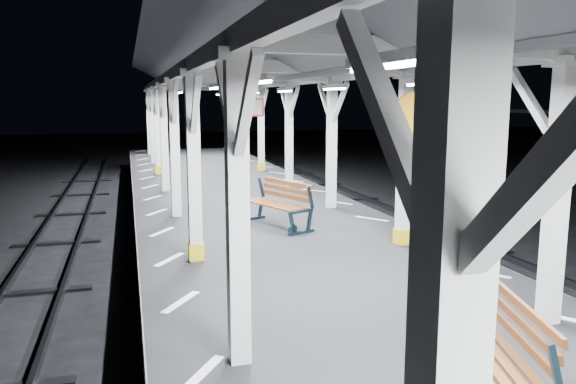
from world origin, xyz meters
name	(u,v)px	position (x,y,z in m)	size (l,w,h in m)	color
ground	(343,348)	(0.00, 0.00, 0.00)	(120.00, 120.00, 0.00)	black
platform	(343,318)	(0.00, 0.00, 0.50)	(6.00, 50.00, 1.00)	black
hazard_stripes_left	(181,302)	(-2.45, 0.00, 1.00)	(1.00, 48.00, 0.01)	silver
hazard_stripes_right	(483,273)	(2.45, 0.00, 1.00)	(1.00, 48.00, 0.01)	silver
canopy	(348,46)	(0.00, -0.02, 4.56)	(5.40, 49.00, 4.65)	beige
bench_near	(498,347)	(0.21, -3.41, 1.51)	(1.10, 1.86, 0.95)	#14242D
bench_mid	(279,202)	(0.14, 4.28, 1.54)	(1.33, 1.99, 1.02)	#14242D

